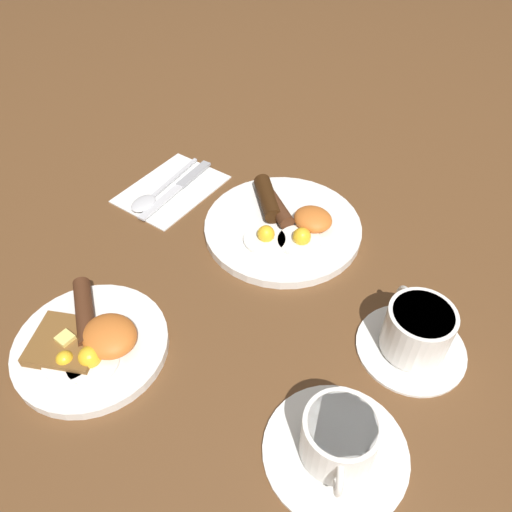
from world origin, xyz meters
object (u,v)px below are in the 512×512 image
(breakfast_plate_far, at_px, (91,343))
(teacup_near, at_px, (416,333))
(teacup_far, at_px, (338,442))
(knife, at_px, (180,186))
(spoon, at_px, (150,198))
(breakfast_plate_near, at_px, (284,225))

(breakfast_plate_far, height_order, teacup_near, teacup_near)
(breakfast_plate_far, bearing_deg, teacup_far, -166.77)
(knife, bearing_deg, spoon, -21.38)
(knife, bearing_deg, teacup_near, 76.54)
(breakfast_plate_far, xyz_separation_m, knife, (0.15, -0.33, -0.01))
(teacup_far, bearing_deg, spoon, -20.76)
(teacup_near, bearing_deg, knife, -7.49)
(breakfast_plate_near, relative_size, spoon, 1.40)
(breakfast_plate_far, relative_size, spoon, 1.10)
(teacup_far, relative_size, knife, 0.86)
(breakfast_plate_near, relative_size, teacup_far, 1.55)
(breakfast_plate_near, bearing_deg, spoon, 19.68)
(teacup_far, xyz_separation_m, knife, (0.49, -0.25, -0.02))
(teacup_near, distance_m, teacup_far, 0.19)
(breakfast_plate_near, xyz_separation_m, teacup_near, (-0.27, 0.09, 0.02))
(breakfast_plate_far, distance_m, spoon, 0.32)
(breakfast_plate_near, bearing_deg, breakfast_plate_far, 79.50)
(breakfast_plate_far, xyz_separation_m, teacup_far, (-0.34, -0.08, 0.01))
(breakfast_plate_far, bearing_deg, knife, -65.14)
(teacup_far, distance_m, knife, 0.55)
(breakfast_plate_near, xyz_separation_m, breakfast_plate_far, (0.07, 0.35, 0.00))
(teacup_far, xyz_separation_m, spoon, (0.50, -0.19, -0.02))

